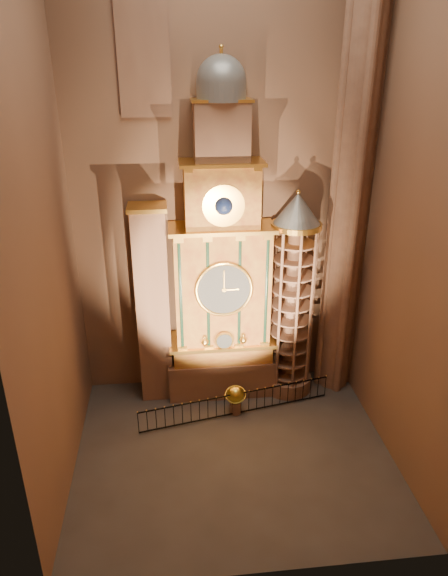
{
  "coord_description": "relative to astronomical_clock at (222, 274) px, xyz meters",
  "views": [
    {
      "loc": [
        -2.4,
        -17.95,
        16.25
      ],
      "look_at": [
        -0.1,
        3.0,
        6.81
      ],
      "focal_mm": 32.0,
      "sensor_mm": 36.0,
      "label": 1
    }
  ],
  "objects": [
    {
      "name": "celestial_globe",
      "position": [
        0.45,
        -2.13,
        -5.76
      ],
      "size": [
        1.25,
        1.2,
        1.52
      ],
      "color": "#8C634C",
      "rests_on": "floor"
    },
    {
      "name": "wall_right",
      "position": [
        7.0,
        -4.96,
        4.32
      ],
      "size": [
        0.0,
        22.0,
        22.0
      ],
      "primitive_type": "plane",
      "rotation": [
        1.57,
        0.0,
        -1.57
      ],
      "color": "#8E644C",
      "rests_on": "floor"
    },
    {
      "name": "floor",
      "position": [
        0.0,
        -4.96,
        -6.68
      ],
      "size": [
        14.0,
        14.0,
        0.0
      ],
      "primitive_type": "plane",
      "color": "#383330",
      "rests_on": "ground"
    },
    {
      "name": "iron_railing",
      "position": [
        0.49,
        -2.3,
        -6.03
      ],
      "size": [
        9.58,
        1.99,
        1.2
      ],
      "color": "black",
      "rests_on": "floor"
    },
    {
      "name": "portrait_tower",
      "position": [
        -3.4,
        0.02,
        -1.53
      ],
      "size": [
        1.8,
        1.6,
        10.2
      ],
      "color": "#8C634C",
      "rests_on": "floor"
    },
    {
      "name": "stair_turret",
      "position": [
        3.5,
        -0.26,
        -1.41
      ],
      "size": [
        2.5,
        2.5,
        10.8
      ],
      "color": "#8C634C",
      "rests_on": "floor"
    },
    {
      "name": "gothic_pier",
      "position": [
        6.1,
        0.04,
        4.32
      ],
      "size": [
        2.04,
        2.04,
        22.0
      ],
      "color": "#8C634C",
      "rests_on": "floor"
    },
    {
      "name": "astronomical_clock",
      "position": [
        0.0,
        0.0,
        0.0
      ],
      "size": [
        5.6,
        2.41,
        16.7
      ],
      "color": "#8C634C",
      "rests_on": "floor"
    },
    {
      "name": "wall_back",
      "position": [
        0.0,
        1.04,
        4.32
      ],
      "size": [
        22.0,
        0.0,
        22.0
      ],
      "primitive_type": "plane",
      "rotation": [
        1.57,
        0.0,
        0.0
      ],
      "color": "#8E644C",
      "rests_on": "floor"
    },
    {
      "name": "wall_left",
      "position": [
        -7.0,
        -4.96,
        4.32
      ],
      "size": [
        0.0,
        22.0,
        22.0
      ],
      "primitive_type": "plane",
      "rotation": [
        1.57,
        0.0,
        1.57
      ],
      "color": "#8E644C",
      "rests_on": "floor"
    },
    {
      "name": "stained_glass_window",
      "position": [
        -3.2,
        0.95,
        9.82
      ],
      "size": [
        2.2,
        0.14,
        5.2
      ],
      "color": "navy",
      "rests_on": "wall_back"
    }
  ]
}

